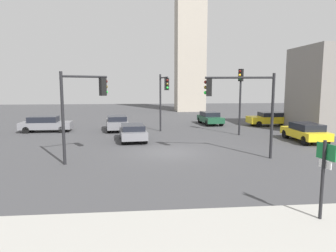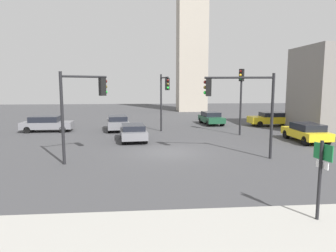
{
  "view_description": "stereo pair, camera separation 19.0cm",
  "coord_description": "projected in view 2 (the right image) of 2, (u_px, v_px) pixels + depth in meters",
  "views": [
    {
      "loc": [
        -1.86,
        -18.83,
        4.23
      ],
      "look_at": [
        0.11,
        1.84,
        1.42
      ],
      "focal_mm": 32.95,
      "sensor_mm": 36.0,
      "label": 1
    },
    {
      "loc": [
        -1.67,
        -18.84,
        4.23
      ],
      "look_at": [
        0.11,
        1.84,
        1.42
      ],
      "focal_mm": 32.95,
      "sensor_mm": 36.0,
      "label": 2
    }
  ],
  "objects": [
    {
      "name": "ground_plane",
      "position": [
        169.0,
        152.0,
        19.31
      ],
      "size": [
        97.72,
        97.72,
        0.0
      ],
      "primitive_type": "plane",
      "color": "#424244"
    },
    {
      "name": "sidewalk_corner",
      "position": [
        202.0,
        233.0,
        8.69
      ],
      "size": [
        32.47,
        3.02,
        0.15
      ],
      "primitive_type": "cube",
      "color": "#A8A59E",
      "rests_on": "ground_plane"
    },
    {
      "name": "direction_sign",
      "position": [
        321.0,
        171.0,
        9.19
      ],
      "size": [
        0.2,
        0.71,
        2.44
      ],
      "rotation": [
        0.0,
        0.0,
        0.22
      ],
      "color": "black",
      "rests_on": "ground_plane"
    },
    {
      "name": "traffic_light_0",
      "position": [
        239.0,
        97.0,
        17.49
      ],
      "size": [
        3.86,
        1.07,
        4.85
      ],
      "rotation": [
        0.0,
        0.0,
        2.92
      ],
      "color": "black",
      "rests_on": "ground_plane"
    },
    {
      "name": "traffic_light_1",
      "position": [
        84.0,
        99.0,
        16.72
      ],
      "size": [
        2.3,
        1.6,
        4.89
      ],
      "rotation": [
        0.0,
        0.0,
        0.59
      ],
      "color": "black",
      "rests_on": "ground_plane"
    },
    {
      "name": "traffic_light_2",
      "position": [
        241.0,
        90.0,
        25.36
      ],
      "size": [
        0.47,
        0.46,
        5.48
      ],
      "rotation": [
        0.0,
        0.0,
        -2.39
      ],
      "color": "black",
      "rests_on": "ground_plane"
    },
    {
      "name": "traffic_light_3",
      "position": [
        164.0,
        92.0,
        26.51
      ],
      "size": [
        0.64,
        2.62,
        5.12
      ],
      "rotation": [
        0.0,
        0.0,
        -1.41
      ],
      "color": "black",
      "rests_on": "ground_plane"
    },
    {
      "name": "car_0",
      "position": [
        211.0,
        118.0,
        32.65
      ],
      "size": [
        2.12,
        4.19,
        1.33
      ],
      "rotation": [
        0.0,
        0.0,
        -1.49
      ],
      "color": "#19472D",
      "rests_on": "ground_plane"
    },
    {
      "name": "car_1",
      "position": [
        118.0,
        123.0,
        28.41
      ],
      "size": [
        2.34,
        4.39,
        1.38
      ],
      "rotation": [
        0.0,
        0.0,
        1.69
      ],
      "color": "slate",
      "rests_on": "ground_plane"
    },
    {
      "name": "car_2",
      "position": [
        272.0,
        119.0,
        31.56
      ],
      "size": [
        4.51,
        1.91,
        1.39
      ],
      "rotation": [
        0.0,
        0.0,
        3.14
      ],
      "color": "yellow",
      "rests_on": "ground_plane"
    },
    {
      "name": "car_3",
      "position": [
        133.0,
        132.0,
        23.2
      ],
      "size": [
        2.23,
        4.25,
        1.25
      ],
      "rotation": [
        0.0,
        0.0,
        1.67
      ],
      "color": "slate",
      "rests_on": "ground_plane"
    },
    {
      "name": "car_4",
      "position": [
        47.0,
        124.0,
        27.64
      ],
      "size": [
        4.45,
        1.86,
        1.39
      ],
      "rotation": [
        0.0,
        0.0,
        0.02
      ],
      "color": "slate",
      "rests_on": "ground_plane"
    },
    {
      "name": "car_5",
      "position": [
        306.0,
        132.0,
        22.76
      ],
      "size": [
        1.89,
        4.2,
        1.39
      ],
      "rotation": [
        0.0,
        0.0,
        1.58
      ],
      "color": "yellow",
      "rests_on": "ground_plane"
    }
  ]
}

